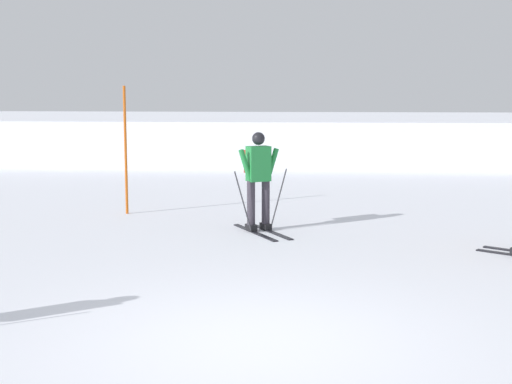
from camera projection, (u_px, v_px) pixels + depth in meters
ground_plane at (257, 340)px, 7.27m from camera, size 120.00×120.00×0.00m
far_snow_ridge at (297, 136)px, 26.25m from camera, size 80.00×8.95×1.43m
skier_green at (258, 176)px, 12.65m from camera, size 1.11×1.57×1.71m
trail_marker_pole at (126, 150)px, 14.32m from camera, size 0.05×0.05×2.49m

